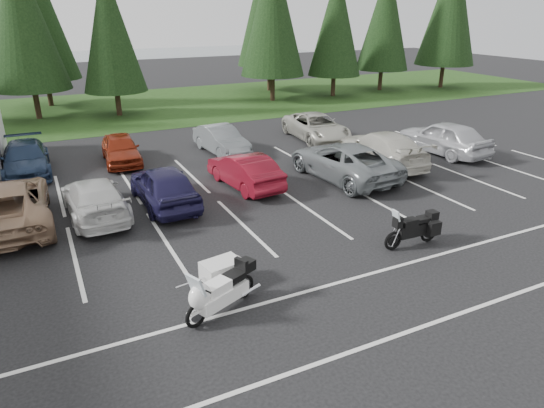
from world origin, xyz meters
The scene contains 26 objects.
ground centered at (0.00, 0.00, 0.00)m, with size 120.00×120.00×0.00m, color black.
grass_strip centered at (0.00, 24.00, 0.01)m, with size 80.00×16.00×0.01m, color #183410.
lake_water centered at (4.00, 55.00, 0.00)m, with size 70.00×50.00×0.02m, color slate.
stall_markings centered at (0.00, 2.00, 0.00)m, with size 32.00×16.00×0.01m, color silver.
conifer_4 centered at (-5.00, 22.90, 6.53)m, with size 4.80×4.80×11.17m.
conifer_5 centered at (0.00, 21.60, 5.63)m, with size 4.14×4.14×9.63m.
conifer_6 centered at (12.00, 22.10, 6.71)m, with size 4.93×4.93×11.48m.
conifer_7 centered at (17.50, 21.80, 5.81)m, with size 4.27×4.27×9.94m.
conifer_8 centered at (23.00, 22.60, 6.17)m, with size 4.53×4.53×10.56m.
conifer_9 centered at (29.00, 21.30, 7.07)m, with size 5.19×5.19×12.10m.
conifer_back_b centered at (-4.00, 27.50, 6.77)m, with size 4.97×4.97×11.58m.
conifer_back_c centered at (14.00, 26.80, 7.49)m, with size 5.50×5.50×12.81m.
car_near_2 centered at (-6.58, 4.47, 0.79)m, with size 2.62×5.69×1.58m, color #8B6B50.
car_near_3 centered at (-3.86, 4.10, 0.68)m, with size 1.90×4.67×1.36m, color silver.
car_near_4 centered at (-1.40, 4.07, 0.77)m, with size 1.82×4.51×1.54m, color #1C183D.
car_near_5 centered at (2.08, 4.60, 0.69)m, with size 1.47×4.21×1.39m, color maroon.
car_near_6 centered at (6.32, 3.72, 0.77)m, with size 2.57×5.57×1.55m, color slate.
car_near_7 centered at (8.98, 4.54, 0.79)m, with size 2.21×5.43×1.58m, color beige.
car_near_8 centered at (12.99, 4.67, 0.84)m, with size 1.98×4.91×1.67m, color #B9BABE.
car_far_1 centered at (-5.94, 10.43, 0.69)m, with size 1.93×4.74×1.38m, color #1B2B45.
car_far_2 centered at (-1.87, 10.24, 0.68)m, with size 1.61×3.99×1.36m, color maroon.
car_far_3 centered at (3.01, 9.75, 0.68)m, with size 1.43×4.11×1.35m, color slate.
car_far_4 centered at (8.74, 9.97, 0.70)m, with size 2.34×5.07×1.41m, color #AEAC9F.
touring_motorcycle centered at (-1.95, -3.35, 0.69)m, with size 2.48×0.76×1.37m, color white, non-canonical shape.
cargo_trailer centered at (-1.49, -2.16, 0.34)m, with size 1.49×0.84×0.69m, color white, non-canonical shape.
adventure_motorcycle centered at (4.57, -2.63, 0.67)m, with size 2.19×0.76×1.33m, color black, non-canonical shape.
Camera 1 is at (-5.26, -12.83, 6.88)m, focal length 32.00 mm.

